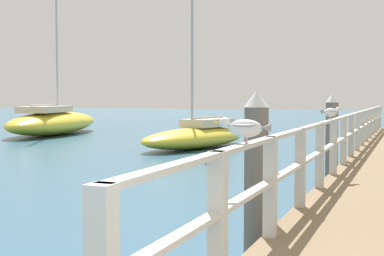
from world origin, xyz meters
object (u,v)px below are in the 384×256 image
(dock_piling_near, at_px, (256,173))
(seagull_foreground, at_px, (244,127))
(boat_0, at_px, (198,136))
(boat_5, at_px, (54,122))
(dock_piling_far, at_px, (332,136))
(seagull_background, at_px, (331,112))

(dock_piling_near, xyz_separation_m, seagull_foreground, (0.37, -1.76, 0.63))
(seagull_foreground, bearing_deg, boat_0, 16.71)
(dock_piling_near, relative_size, boat_5, 0.20)
(seagull_foreground, distance_m, boat_0, 15.63)
(dock_piling_far, xyz_separation_m, boat_5, (-14.95, 10.19, -0.36))
(boat_0, xyz_separation_m, boat_5, (-9.31, 4.08, 0.17))
(dock_piling_near, relative_size, seagull_foreground, 4.08)
(dock_piling_near, xyz_separation_m, seagull_background, (0.38, 3.44, 0.63))
(dock_piling_near, height_order, seagull_background, dock_piling_near)
(dock_piling_far, distance_m, seagull_background, 3.16)
(dock_piling_near, distance_m, seagull_background, 3.52)
(dock_piling_near, bearing_deg, boat_0, 114.05)
(seagull_foreground, height_order, boat_0, boat_0)
(dock_piling_near, relative_size, seagull_background, 4.74)
(dock_piling_near, distance_m, dock_piling_far, 6.51)
(seagull_background, bearing_deg, boat_0, 159.41)
(dock_piling_far, relative_size, boat_5, 0.20)
(dock_piling_far, height_order, boat_0, boat_0)
(boat_5, bearing_deg, seagull_foreground, -63.03)
(seagull_foreground, bearing_deg, dock_piling_far, -3.37)
(boat_0, distance_m, boat_5, 10.17)
(dock_piling_near, distance_m, boat_5, 22.42)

